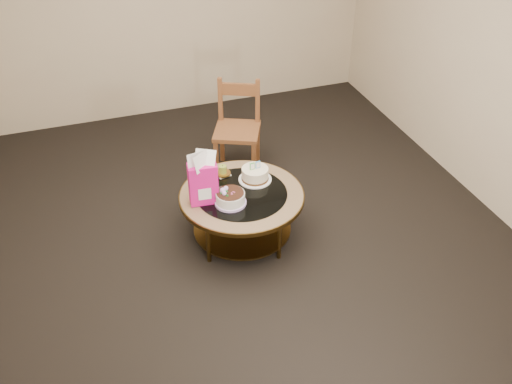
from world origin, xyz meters
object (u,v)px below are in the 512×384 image
object	(u,v)px
gift_bag	(203,178)
dining_chair	(238,128)
cream_cake	(255,174)
coffee_table	(242,201)
decorated_cake	(230,199)

from	to	relation	value
gift_bag	dining_chair	distance (m)	1.21
cream_cake	dining_chair	bearing A→B (deg)	74.31
cream_cake	dining_chair	distance (m)	0.89
coffee_table	decorated_cake	size ratio (longest dim) A/B	4.07
decorated_cake	coffee_table	bearing A→B (deg)	38.87
coffee_table	dining_chair	world-z (taller)	dining_chair
cream_cake	dining_chair	xyz separation A→B (m)	(0.12, 0.88, -0.05)
cream_cake	gift_bag	size ratio (longest dim) A/B	0.62
gift_bag	dining_chair	world-z (taller)	dining_chair
dining_chair	decorated_cake	bearing A→B (deg)	-85.45
coffee_table	decorated_cake	distance (m)	0.21
cream_cake	dining_chair	size ratio (longest dim) A/B	0.30
coffee_table	dining_chair	xyz separation A→B (m)	(0.29, 1.02, 0.08)
decorated_cake	cream_cake	size ratio (longest dim) A/B	0.91
dining_chair	cream_cake	bearing A→B (deg)	-73.21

